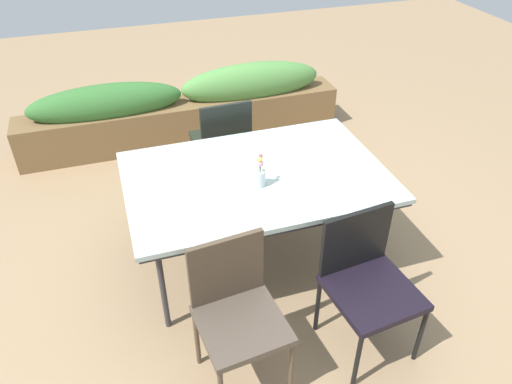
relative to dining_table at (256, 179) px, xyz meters
name	(u,v)px	position (x,y,z in m)	size (l,w,h in m)	color
ground_plane	(250,259)	(-0.05, -0.02, -0.69)	(12.00, 12.00, 0.00)	#9E7F5B
dining_table	(256,179)	(0.00, 0.00, 0.00)	(1.73, 1.15, 0.73)	#B2C6C1
chair_far_side	(222,139)	(-0.01, 0.88, -0.17)	(0.46, 0.46, 0.90)	black
chair_near_left	(236,307)	(-0.40, -0.88, -0.17)	(0.48, 0.48, 0.90)	#4F4338
chair_near_right	(366,277)	(0.38, -0.88, -0.19)	(0.52, 0.52, 0.88)	black
flower_vase	(260,175)	(-0.02, -0.13, 0.12)	(0.08, 0.08, 0.22)	silver
planter_box	(184,109)	(-0.14, 1.91, -0.35)	(3.22, 0.38, 0.74)	brown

